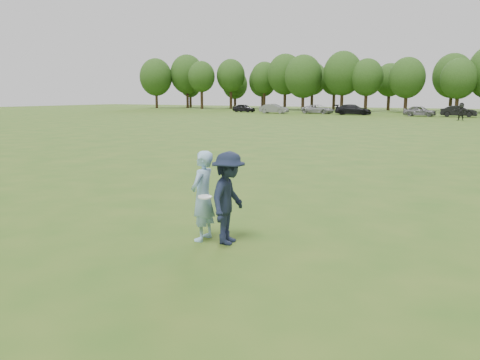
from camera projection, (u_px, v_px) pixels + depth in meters
The scene contains 11 objects.
ground at pixel (229, 234), 9.90m from camera, with size 200.00×200.00×0.00m, color #2E5818.
thrower at pixel (203, 196), 9.39m from camera, with size 0.67×0.44×1.83m, color #96C2E9.
defender at pixel (229, 198), 9.17m from camera, with size 1.19×0.68×1.84m, color #171E32.
player_far_d at pixel (461, 111), 53.10m from camera, with size 1.88×0.60×2.02m, color black.
car_a at pixel (244, 108), 78.45m from camera, with size 1.59×3.94×1.34m, color black.
car_b at pixel (274, 109), 72.69m from camera, with size 1.56×4.47×1.47m, color slate.
car_c at pixel (318, 109), 71.77m from camera, with size 2.27×4.93×1.37m, color #A2A1A6.
car_d at pixel (353, 110), 67.67m from camera, with size 2.10×5.18×1.50m, color black.
car_e at pixel (420, 111), 63.10m from camera, with size 1.69×4.20×1.43m, color slate.
car_f at pixel (459, 111), 61.20m from camera, with size 1.55×4.45×1.47m, color black.
disc_in_play at pixel (205, 197), 8.99m from camera, with size 0.29×0.29×0.06m.
Camera 1 is at (4.86, -8.20, 2.92)m, focal length 35.00 mm.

